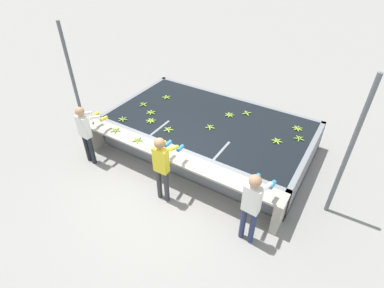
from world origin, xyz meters
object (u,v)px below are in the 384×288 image
(worker_0, at_px, (86,130))
(banana_bunch_ledge_1, at_px, (116,130))
(banana_bunch_floating_5, at_px, (277,141))
(worker_2, at_px, (252,202))
(banana_bunch_floating_7, at_px, (299,139))
(banana_bunch_ledge_0, at_px, (137,140))
(worker_1, at_px, (162,164))
(banana_bunch_floating_8, at_px, (298,128))
(banana_bunch_floating_3, at_px, (230,115))
(banana_bunch_floating_2, at_px, (166,97))
(banana_bunch_floating_9, at_px, (123,119))
(banana_bunch_floating_11, at_px, (210,127))
(banana_bunch_floating_1, at_px, (151,121))
(support_post_right, at_px, (349,153))
(banana_bunch_floating_4, at_px, (247,113))
(banana_bunch_floating_6, at_px, (143,104))
(banana_bunch_floating_0, at_px, (168,130))
(banana_bunch_floating_10, at_px, (151,112))
(knife_0, at_px, (93,125))
(support_post_left, at_px, (73,82))

(worker_0, height_order, banana_bunch_ledge_1, worker_0)
(banana_bunch_floating_5, bearing_deg, worker_2, -82.34)
(banana_bunch_floating_7, height_order, banana_bunch_ledge_0, banana_bunch_ledge_0)
(worker_1, height_order, banana_bunch_floating_8, worker_1)
(banana_bunch_floating_3, relative_size, banana_bunch_floating_7, 1.02)
(worker_0, distance_m, worker_1, 2.39)
(banana_bunch_floating_5, relative_size, banana_bunch_floating_8, 1.00)
(banana_bunch_floating_2, height_order, banana_bunch_floating_9, same)
(worker_1, relative_size, banana_bunch_floating_11, 6.11)
(banana_bunch_floating_1, distance_m, banana_bunch_ledge_1, 0.96)
(banana_bunch_floating_3, relative_size, banana_bunch_floating_9, 1.00)
(banana_bunch_ledge_1, distance_m, support_post_right, 5.29)
(banana_bunch_ledge_0, bearing_deg, banana_bunch_floating_4, 56.19)
(banana_bunch_floating_3, bearing_deg, banana_bunch_floating_7, -2.90)
(banana_bunch_floating_4, height_order, banana_bunch_floating_9, same)
(banana_bunch_floating_11, bearing_deg, banana_bunch_floating_5, 11.19)
(banana_bunch_floating_7, bearing_deg, worker_1, -128.58)
(banana_bunch_floating_4, distance_m, banana_bunch_floating_6, 2.96)
(worker_1, height_order, banana_bunch_floating_0, worker_1)
(banana_bunch_floating_7, distance_m, banana_bunch_floating_10, 3.96)
(banana_bunch_floating_0, height_order, banana_bunch_floating_2, same)
(banana_bunch_floating_3, relative_size, banana_bunch_floating_6, 1.00)
(banana_bunch_floating_2, height_order, knife_0, banana_bunch_floating_2)
(banana_bunch_floating_3, bearing_deg, banana_bunch_floating_0, -124.07)
(worker_0, xyz_separation_m, banana_bunch_floating_4, (2.96, 3.06, -0.13))
(knife_0, bearing_deg, worker_1, -10.21)
(banana_bunch_floating_0, relative_size, banana_bunch_ledge_0, 0.99)
(banana_bunch_floating_1, distance_m, banana_bunch_floating_8, 3.82)
(banana_bunch_floating_4, relative_size, banana_bunch_floating_10, 0.82)
(banana_bunch_floating_7, bearing_deg, banana_bunch_floating_2, 179.92)
(banana_bunch_floating_7, height_order, banana_bunch_floating_11, same)
(banana_bunch_floating_11, height_order, banana_bunch_ledge_0, banana_bunch_ledge_0)
(banana_bunch_floating_10, xyz_separation_m, banana_bunch_floating_11, (1.76, 0.23, 0.00))
(banana_bunch_floating_8, bearing_deg, banana_bunch_floating_6, -164.85)
(banana_bunch_floating_3, xyz_separation_m, banana_bunch_ledge_1, (-2.11, -2.22, 0.00))
(worker_0, height_order, banana_bunch_floating_0, worker_0)
(banana_bunch_floating_6, distance_m, support_post_right, 5.46)
(banana_bunch_floating_8, bearing_deg, banana_bunch_ledge_0, -140.70)
(support_post_left, distance_m, support_post_right, 6.90)
(banana_bunch_floating_0, bearing_deg, banana_bunch_ledge_0, -115.44)
(support_post_right, bearing_deg, banana_bunch_floating_3, 158.43)
(banana_bunch_floating_5, distance_m, banana_bunch_floating_9, 4.04)
(banana_bunch_floating_1, bearing_deg, banana_bunch_floating_7, 19.77)
(banana_bunch_floating_3, distance_m, support_post_left, 4.34)
(worker_1, bearing_deg, banana_bunch_floating_7, 51.42)
(worker_0, distance_m, banana_bunch_floating_0, 2.03)
(worker_1, relative_size, banana_bunch_floating_1, 6.01)
(banana_bunch_floating_10, height_order, knife_0, banana_bunch_floating_10)
(banana_bunch_ledge_0, bearing_deg, banana_bunch_floating_7, 33.09)
(banana_bunch_floating_4, bearing_deg, knife_0, -140.10)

